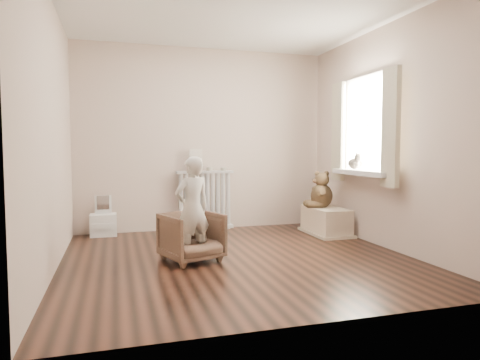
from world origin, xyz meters
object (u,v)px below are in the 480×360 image
object	(u,v)px
plush_cat	(355,162)
teddy_bear	(322,185)
toy_vanity	(103,215)
child	(192,209)
armchair	(192,237)
toy_bench	(326,219)
radiator	(205,203)

from	to	relation	value
plush_cat	teddy_bear	bearing A→B (deg)	108.16
teddy_bear	plush_cat	size ratio (longest dim) A/B	1.95
toy_vanity	child	size ratio (longest dim) A/B	0.51
armchair	toy_bench	bearing A→B (deg)	4.66
radiator	teddy_bear	xyz separation A→B (m)	(1.50, -0.67, 0.28)
toy_vanity	toy_bench	world-z (taller)	toy_vanity
toy_vanity	armchair	distance (m)	1.86
armchair	child	distance (m)	0.30
radiator	toy_bench	xyz separation A→B (m)	(1.53, -0.74, -0.19)
armchair	teddy_bear	size ratio (longest dim) A/B	1.14
plush_cat	radiator	bearing A→B (deg)	144.82
toy_bench	child	bearing A→B (deg)	-154.49
child	teddy_bear	size ratio (longest dim) A/B	2.17
radiator	child	bearing A→B (deg)	-105.75
toy_vanity	child	xyz separation A→B (m)	(0.91, -1.67, 0.28)
teddy_bear	armchair	bearing A→B (deg)	-140.74
radiator	toy_vanity	world-z (taller)	radiator
child	plush_cat	world-z (taller)	plush_cat
teddy_bear	child	bearing A→B (deg)	-139.59
toy_vanity	plush_cat	size ratio (longest dim) A/B	2.14
radiator	teddy_bear	size ratio (longest dim) A/B	1.74
radiator	toy_bench	bearing A→B (deg)	-25.81
toy_bench	plush_cat	world-z (taller)	plush_cat
toy_vanity	child	bearing A→B (deg)	-61.44
teddy_bear	plush_cat	distance (m)	0.67
child	toy_bench	xyz separation A→B (m)	(2.01, 0.96, -0.35)
child	plush_cat	size ratio (longest dim) A/B	4.23
radiator	armchair	world-z (taller)	radiator
toy_vanity	teddy_bear	bearing A→B (deg)	-12.44
toy_vanity	teddy_bear	xyz separation A→B (m)	(2.89, -0.64, 0.40)
radiator	plush_cat	size ratio (longest dim) A/B	3.39
teddy_bear	plush_cat	bearing A→B (deg)	-59.94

